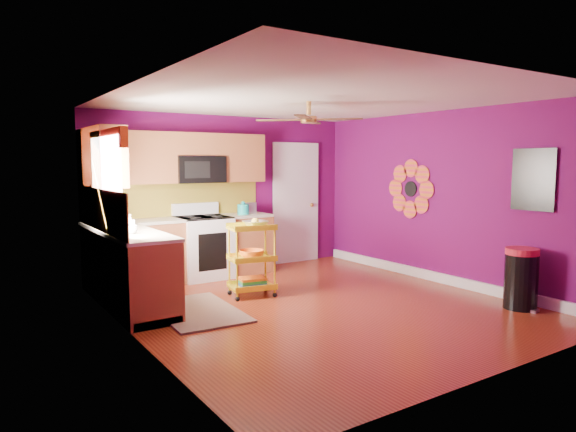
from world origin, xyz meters
TOP-DOWN VIEW (x-y plane):
  - ground at (0.00, 0.00)m, footprint 5.00×5.00m
  - room_envelope at (0.03, 0.00)m, footprint 4.54×5.04m
  - lower_cabinets at (-1.35, 1.82)m, footprint 2.81×2.31m
  - electric_range at (-0.55, 2.17)m, footprint 0.76×0.66m
  - upper_cabinetry at (-1.24, 2.17)m, footprint 2.80×2.30m
  - left_window at (-2.22, 1.05)m, footprint 0.08×1.35m
  - panel_door at (1.35, 2.47)m, footprint 0.95×0.11m
  - right_wall_art at (2.23, -0.34)m, footprint 0.04×2.74m
  - ceiling_fan at (0.00, 0.20)m, footprint 1.01×1.01m
  - shag_rug at (-1.36, 0.54)m, footprint 0.95×1.47m
  - rolling_cart at (-0.46, 0.82)m, footprint 0.64×0.52m
  - trash_can at (1.96, -1.47)m, footprint 0.45×0.46m
  - teal_kettle at (0.13, 2.14)m, footprint 0.18×0.18m
  - toaster at (0.25, 2.20)m, footprint 0.22×0.15m
  - soap_bottle_a at (-1.94, 1.17)m, footprint 0.09×0.09m
  - soap_bottle_b at (-2.00, 1.35)m, footprint 0.14×0.14m
  - counter_dish at (-2.00, 1.74)m, footprint 0.26×0.26m
  - counter_cup at (-2.00, 0.90)m, footprint 0.12×0.12m

SIDE VIEW (x-z plane):
  - ground at x=0.00m, z-range 0.00..0.00m
  - shag_rug at x=-1.36m, z-range 0.00..0.02m
  - trash_can at x=1.96m, z-range 0.00..0.74m
  - lower_cabinets at x=-1.35m, z-range -0.04..0.90m
  - electric_range at x=-0.55m, z-range -0.08..1.05m
  - rolling_cart at x=-0.46m, z-range 0.01..1.05m
  - counter_dish at x=-2.00m, z-range 0.94..1.00m
  - counter_cup at x=-2.00m, z-range 0.94..1.04m
  - teal_kettle at x=0.13m, z-range 0.92..1.13m
  - panel_door at x=1.35m, z-range -0.05..2.10m
  - soap_bottle_b at x=-2.00m, z-range 0.94..1.12m
  - toaster at x=0.25m, z-range 0.94..1.12m
  - soap_bottle_a at x=-1.94m, z-range 0.94..1.14m
  - right_wall_art at x=2.23m, z-range 0.92..1.96m
  - room_envelope at x=0.03m, z-range 0.37..2.89m
  - left_window at x=-2.22m, z-range 1.20..2.28m
  - upper_cabinetry at x=-1.24m, z-range 1.17..2.43m
  - ceiling_fan at x=0.00m, z-range 2.16..2.42m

